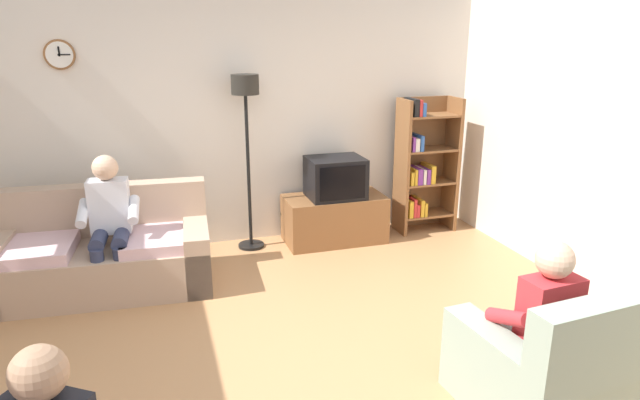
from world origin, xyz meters
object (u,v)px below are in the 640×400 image
Objects in this scene: tv_stand at (334,219)px; person_on_couch at (109,218)px; person_in_right_armchair at (536,317)px; bookshelf at (422,166)px; couch at (102,256)px; floor_lamp at (246,114)px; tv at (335,178)px; armchair_near_bookshelf at (541,370)px.

person_on_couch reaches higher than tv_stand.
bookshelf is at bearing 74.91° from person_in_right_armchair.
tv_stand is 2.41m from person_on_couch.
bookshelf reaches higher than person_on_couch.
person_in_right_armchair is (2.54, -2.42, -0.09)m from person_on_couch.
floor_lamp is (1.46, 0.60, 1.14)m from couch.
tv_stand is 0.48m from tv.
person_in_right_armchair is at bearing -69.34° from floor_lamp.
armchair_near_bookshelf is (1.19, -3.23, -1.16)m from floor_lamp.
couch is 1.78× the size of tv_stand.
tv_stand is 0.71× the size of bookshelf.
couch is at bearing 136.25° from person_in_right_armchair.
person_in_right_armchair is (-0.01, 0.09, 0.32)m from armchair_near_bookshelf.
armchair_near_bookshelf is 3.60m from person_on_couch.
person_on_couch reaches higher than tv.
tv_stand is 0.89× the size of person_on_couch.
tv is 0.38× the size of bookshelf.
bookshelf is 0.84× the size of floor_lamp.
floor_lamp is at bearing 173.91° from tv_stand.
person_in_right_armchair is (1.18, -3.14, -0.85)m from floor_lamp.
tv is 2.36m from person_on_couch.
tv_stand is at bearing 11.91° from couch.
tv_stand is at bearing -6.09° from floor_lamp.
tv is (2.39, 0.48, 0.43)m from couch.
couch is 2.07× the size of armchair_near_bookshelf.
bookshelf is 3.34m from armchair_near_bookshelf.
bookshelf is (3.49, 0.58, 0.46)m from couch.
person_on_couch is at bearing -168.52° from bookshelf.
floor_lamp reaches higher than bookshelf.
person_in_right_armchair reaches higher than armchair_near_bookshelf.
armchair_near_bookshelf is at bearing -44.66° from couch.
person_on_couch is at bearing -45.99° from couch.
bookshelf reaches higher than armchair_near_bookshelf.
person_in_right_armchair is (-0.84, -3.11, -0.17)m from bookshelf.
couch is 1.58× the size of person_on_couch.
tv is 3.15m from armchair_near_bookshelf.
person_on_couch is (-2.28, -0.59, -0.04)m from tv.
armchair_near_bookshelf is at bearing -85.14° from tv.
tv reaches higher than tv_stand.
tv_stand is 1.51m from floor_lamp.
tv is at bearing -90.00° from tv_stand.
floor_lamp is (-2.02, 0.03, 0.68)m from bookshelf.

